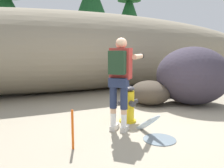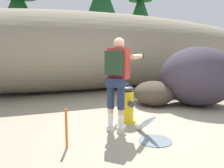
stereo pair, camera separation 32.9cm
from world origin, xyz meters
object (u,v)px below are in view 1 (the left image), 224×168
(boulder_large, at_px, (193,76))
(boulder_mid, at_px, (150,93))
(fire_hydrant, at_px, (128,104))
(utility_worker, at_px, (121,72))
(survey_stake, at_px, (73,130))

(boulder_large, distance_m, boulder_mid, 1.20)
(fire_hydrant, distance_m, utility_worker, 0.85)
(fire_hydrant, relative_size, survey_stake, 1.31)
(utility_worker, relative_size, survey_stake, 2.78)
(boulder_large, relative_size, boulder_mid, 1.69)
(boulder_large, bearing_deg, fire_hydrant, -165.15)
(utility_worker, bearing_deg, boulder_large, -24.52)
(boulder_large, bearing_deg, utility_worker, -160.33)
(fire_hydrant, distance_m, survey_stake, 1.59)
(fire_hydrant, distance_m, boulder_mid, 1.65)
(fire_hydrant, bearing_deg, boulder_large, 14.85)
(fire_hydrant, height_order, survey_stake, fire_hydrant)
(boulder_mid, relative_size, survey_stake, 1.86)
(boulder_mid, distance_m, survey_stake, 3.22)
(boulder_large, xyz_separation_m, survey_stake, (-3.67, -1.39, -0.46))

